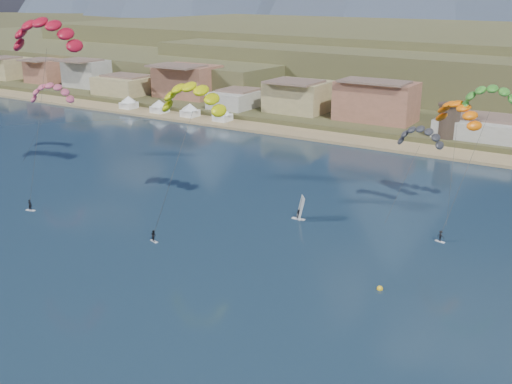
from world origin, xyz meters
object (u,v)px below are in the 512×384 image
kitesurfer_red (45,29)px  watchtower (449,120)px  buoy (380,289)px  kitesurfer_yellow (192,93)px  kitesurfer_green (492,96)px  windsurfer (299,212)px

kitesurfer_red → watchtower: bearing=52.6°
buoy → kitesurfer_yellow: bearing=164.0°
watchtower → kitesurfer_green: size_ratio=0.34×
watchtower → kitesurfer_yellow: 76.45m
watchtower → kitesurfer_green: (18.46, -47.88, 14.54)m
kitesurfer_yellow → windsurfer: bearing=18.2°
kitesurfer_green → windsurfer: (-25.31, -17.31, -19.60)m
kitesurfer_red → kitesurfer_yellow: (31.81, 2.61, -9.48)m
watchtower → kitesurfer_red: size_ratio=0.25×
kitesurfer_yellow → buoy: kitesurfer_yellow is taller
kitesurfer_red → windsurfer: kitesurfer_red is taller
kitesurfer_yellow → buoy: size_ratio=31.78×
kitesurfer_green → windsurfer: 36.39m
watchtower → kitesurfer_red: bearing=-127.4°
kitesurfer_red → kitesurfer_green: 79.60m
kitesurfer_yellow → windsurfer: (17.63, 5.80, -19.40)m
watchtower → buoy: size_ratio=10.72×
kitesurfer_red → kitesurfer_yellow: 33.30m
windsurfer → kitesurfer_green: bearing=34.4°
kitesurfer_green → buoy: (-4.38, -34.19, -20.77)m
watchtower → kitesurfer_yellow: bearing=-109.0°
windsurfer → kitesurfer_yellow: bearing=-161.8°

